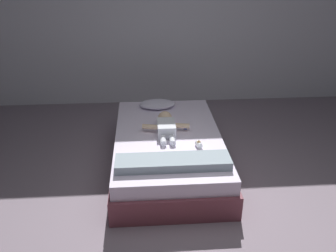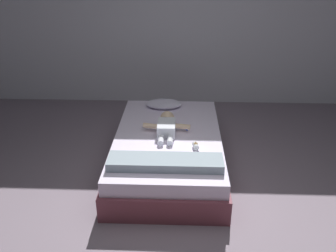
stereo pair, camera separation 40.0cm
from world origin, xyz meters
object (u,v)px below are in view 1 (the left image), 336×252
at_px(baby_bottle, 199,144).
at_px(baby, 166,126).
at_px(bed, 168,150).
at_px(pillow, 157,104).
at_px(toothbrush, 182,126).

bearing_deg(baby_bottle, baby, 129.51).
bearing_deg(bed, baby_bottle, -46.28).
distance_m(pillow, baby, 0.68).
height_order(baby, toothbrush, baby).
height_order(bed, baby_bottle, baby_bottle).
relative_size(bed, baby_bottle, 21.06).
bearing_deg(bed, baby, 104.21).
bearing_deg(toothbrush, pillow, 114.22).
xyz_separation_m(pillow, toothbrush, (0.26, -0.58, -0.04)).
xyz_separation_m(bed, baby, (-0.02, 0.07, 0.28)).
relative_size(toothbrush, baby_bottle, 1.59).
distance_m(bed, toothbrush, 0.33).
distance_m(toothbrush, baby_bottle, 0.50).
bearing_deg(bed, toothbrush, 44.10).
xyz_separation_m(baby, baby_bottle, (0.32, -0.38, -0.03)).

